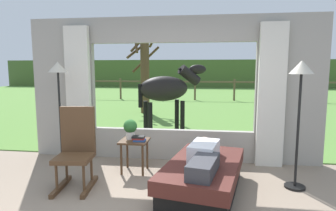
{
  "coord_description": "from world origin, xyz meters",
  "views": [
    {
      "loc": [
        0.63,
        -2.79,
        1.65
      ],
      "look_at": [
        0.0,
        1.8,
        1.05
      ],
      "focal_mm": 30.56,
      "sensor_mm": 36.0,
      "label": 1
    }
  ],
  "objects": [
    {
      "name": "floor_lamp_left",
      "position": [
        -1.87,
        1.76,
        1.43
      ],
      "size": [
        0.32,
        0.32,
        1.77
      ],
      "color": "black",
      "rests_on": "ground_plane"
    },
    {
      "name": "reclining_person",
      "position": [
        0.6,
        0.86,
        0.52
      ],
      "size": [
        0.45,
        1.43,
        0.22
      ],
      "rotation": [
        0.0,
        0.0,
        -0.2
      ],
      "color": "silver",
      "rests_on": "recliner_sofa"
    },
    {
      "name": "pasture_tree",
      "position": [
        -1.66,
        7.54,
        1.55
      ],
      "size": [
        1.29,
        1.13,
        3.05
      ],
      "color": "#4C3823",
      "rests_on": "outdoor_pasture_lawn"
    },
    {
      "name": "distant_hill_ridge",
      "position": [
        0.0,
        23.0,
        1.2
      ],
      "size": [
        36.0,
        2.0,
        2.4
      ],
      "primitive_type": "cube",
      "color": "#455E2C",
      "rests_on": "ground_plane"
    },
    {
      "name": "pasture_fence_line",
      "position": [
        0.0,
        12.08,
        0.74
      ],
      "size": [
        16.1,
        0.1,
        1.1
      ],
      "color": "brown",
      "rests_on": "outdoor_pasture_lawn"
    },
    {
      "name": "book_stack",
      "position": [
        -0.42,
        1.47,
        0.56
      ],
      "size": [
        0.22,
        0.16,
        0.08
      ],
      "color": "#23478C",
      "rests_on": "side_table"
    },
    {
      "name": "potted_plant",
      "position": [
        -0.58,
        1.59,
        0.7
      ],
      "size": [
        0.22,
        0.22,
        0.32
      ],
      "color": "silver",
      "rests_on": "side_table"
    },
    {
      "name": "rocking_chair",
      "position": [
        -1.17,
        0.87,
        0.55
      ],
      "size": [
        0.54,
        0.73,
        1.12
      ],
      "rotation": [
        0.0,
        0.0,
        0.12
      ],
      "color": "#4C331E",
      "rests_on": "ground_plane"
    },
    {
      "name": "outdoor_pasture_lawn",
      "position": [
        0.0,
        13.16,
        0.01
      ],
      "size": [
        36.0,
        21.68,
        0.02
      ],
      "primitive_type": "cube",
      "color": "#568438",
      "rests_on": "ground_plane"
    },
    {
      "name": "floor_lamp_right",
      "position": [
        1.87,
        1.22,
        1.42
      ],
      "size": [
        0.32,
        0.32,
        1.76
      ],
      "color": "black",
      "rests_on": "ground_plane"
    },
    {
      "name": "horse",
      "position": [
        -0.33,
        4.05,
        1.16
      ],
      "size": [
        1.72,
        1.25,
        1.73
      ],
      "rotation": [
        0.0,
        0.0,
        -1.02
      ],
      "color": "black",
      "rests_on": "outdoor_pasture_lawn"
    },
    {
      "name": "curtain_panel_left",
      "position": [
        -1.69,
        2.12,
        1.2
      ],
      "size": [
        0.44,
        0.1,
        2.4
      ],
      "primitive_type": "cube",
      "color": "silver",
      "rests_on": "ground_plane"
    },
    {
      "name": "recliner_sofa",
      "position": [
        0.6,
        0.91,
        0.22
      ],
      "size": [
        1.22,
        1.84,
        0.42
      ],
      "rotation": [
        0.0,
        0.0,
        -0.2
      ],
      "color": "black",
      "rests_on": "ground_plane"
    },
    {
      "name": "back_wall_with_window",
      "position": [
        0.0,
        2.26,
        1.25
      ],
      "size": [
        5.2,
        0.12,
        2.55
      ],
      "color": "#9E998E",
      "rests_on": "ground_plane"
    },
    {
      "name": "curtain_panel_right",
      "position": [
        1.69,
        2.12,
        1.2
      ],
      "size": [
        0.44,
        0.1,
        2.4
      ],
      "primitive_type": "cube",
      "color": "silver",
      "rests_on": "ground_plane"
    },
    {
      "name": "side_table",
      "position": [
        -0.5,
        1.53,
        0.43
      ],
      "size": [
        0.44,
        0.44,
        0.52
      ],
      "color": "#4C331E",
      "rests_on": "ground_plane"
    }
  ]
}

